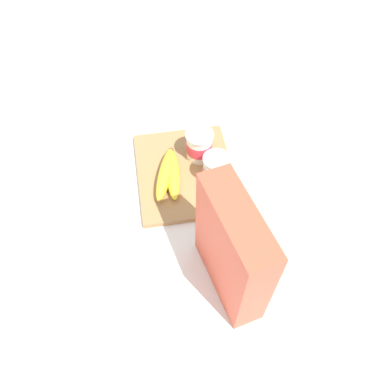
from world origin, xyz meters
The scene contains 6 objects.
ground_plane centered at (0.00, 0.00, 0.00)m, with size 2.40×2.40×0.00m, color white.
cutting_board centered at (0.00, 0.00, 0.01)m, with size 0.30×0.25×0.02m, color #A37A4C.
cereal_box centered at (0.31, 0.05, 0.13)m, with size 0.21×0.07×0.27m, color #D85138.
yogurt_cup_front centered at (-0.05, 0.04, 0.06)m, with size 0.07×0.07×0.08m.
yogurt_cup_back centered at (0.04, 0.07, 0.06)m, with size 0.07×0.07×0.08m.
banana_bunch centered at (0.02, -0.05, 0.03)m, with size 0.18×0.08×0.04m.
Camera 1 is at (0.64, -0.09, 0.80)m, focal length 36.08 mm.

